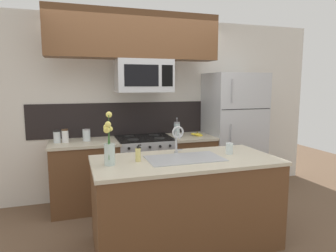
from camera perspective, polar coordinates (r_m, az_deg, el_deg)
The scene contains 20 objects.
ground_plane at distance 3.64m, azimuth -0.97°, elevation -19.11°, with size 10.00×10.00×0.00m, color brown.
rear_partition at distance 4.56m, azimuth -2.03°, elevation 3.50°, with size 5.20×0.10×2.60m, color silver.
splash_band at distance 4.45m, azimuth -5.55°, elevation 1.42°, with size 3.09×0.01×0.48m, color black.
back_counter_left at distance 4.18m, azimuth -15.49°, elevation -9.00°, with size 0.89×0.65×0.91m.
back_counter_right at distance 4.48m, azimuth 4.16°, elevation -7.58°, with size 0.64×0.65×0.91m.
stove_range at distance 4.28m, azimuth -4.49°, elevation -8.26°, with size 0.76×0.64×0.93m.
microwave at distance 4.09m, azimuth -4.62°, elevation 9.48°, with size 0.74×0.40×0.43m.
upper_cabinet_band at distance 4.08m, azimuth -6.36°, elevation 16.74°, with size 2.23×0.34×0.60m, color brown.
refrigerator at distance 4.71m, azimuth 12.19°, elevation -1.34°, with size 0.81×0.74×1.82m.
storage_jar_tall at distance 4.08m, azimuth -20.40°, elevation -1.92°, with size 0.09×0.09×0.16m.
storage_jar_medium at distance 4.06m, azimuth -19.00°, elevation -1.79°, with size 0.08×0.08×0.17m.
storage_jar_short at distance 4.10m, azimuth -15.26°, elevation -1.69°, with size 0.10×0.10×0.16m.
banana_bunch at distance 4.35m, azimuth 5.60°, elevation -1.63°, with size 0.19×0.16×0.08m.
french_press at distance 4.35m, azimuth 1.70°, elevation -0.56°, with size 0.09×0.09×0.27m.
island_counter at distance 3.18m, azimuth 3.30°, elevation -14.17°, with size 1.86×0.90×0.91m.
kitchen_sink at distance 3.06m, azimuth 3.17°, elevation -7.49°, with size 0.76×0.44×0.16m.
sink_faucet at distance 3.20m, azimuth 1.83°, elevation -1.89°, with size 0.14×0.14×0.31m.
dish_soap_bottle at distance 2.93m, azimuth -5.73°, elevation -5.42°, with size 0.06×0.05×0.16m.
drinking_glass at distance 3.29m, azimuth 11.60°, elevation -4.22°, with size 0.08×0.08×0.12m.
flower_vase at distance 2.82m, azimuth -11.14°, elevation -4.13°, with size 0.10×0.18×0.50m.
Camera 1 is at (-0.93, -3.10, 1.66)m, focal length 32.00 mm.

